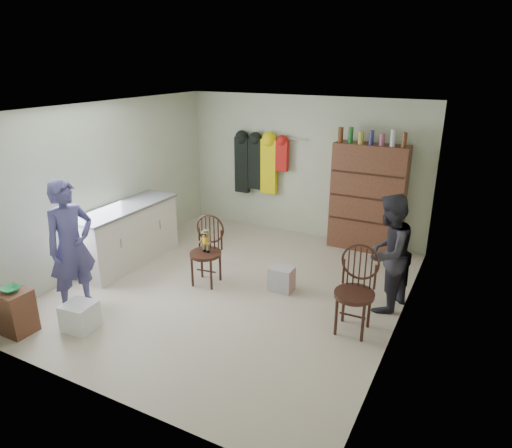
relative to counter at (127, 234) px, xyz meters
The scene contains 13 objects.
ground_plane 2.01m from the counter, ahead, with size 5.00×5.00×0.00m, color beige.
room_walls 2.30m from the counter, 15.25° to the left, with size 5.00×5.00×5.00m.
counter is the anchor object (origin of this frame).
stool 2.17m from the counter, 84.18° to the right, with size 0.38×0.32×0.54m, color brown.
bowl 2.16m from the counter, 84.18° to the right, with size 0.20×0.20×0.05m, color green.
plastic_tub 1.97m from the counter, 64.57° to the right, with size 0.36×0.34×0.34m, color white.
chair_front 1.52m from the counter, ahead, with size 0.50×0.50×1.00m.
chair_far 3.76m from the counter, ahead, with size 0.49×0.49×1.06m.
striped_bag 2.60m from the counter, ahead, with size 0.33×0.26×0.35m, color #E57972.
person_left 1.50m from the counter, 73.64° to the right, with size 0.63×0.41×1.72m, color #454279.
person_right 3.99m from the counter, ahead, with size 0.75×0.58×1.54m, color #2D2B33.
dresser 3.96m from the counter, 35.69° to the left, with size 1.20×0.39×2.07m.
coat_rack 2.74m from the counter, 64.76° to the left, with size 1.42×0.12×1.09m.
Camera 1 is at (2.96, -5.00, 3.08)m, focal length 32.00 mm.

